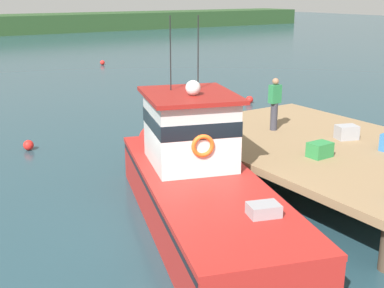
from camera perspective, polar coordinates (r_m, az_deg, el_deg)
ground_plane at (r=12.48m, az=-0.89°, el=-8.68°), size 200.00×200.00×0.00m
dock at (r=15.05m, az=14.71°, el=-0.39°), size 6.00×9.00×1.20m
main_fishing_boat at (r=12.29m, az=0.53°, el=-3.99°), size 4.89×9.88×4.80m
crate_stack_near_edge at (r=13.69m, az=14.09°, el=-0.62°), size 0.61×0.45×0.39m
crate_single_by_cleat at (r=15.57m, az=16.90°, el=1.27°), size 0.71×0.61×0.41m
deckhand_by_the_boat at (r=15.94m, az=9.21°, el=4.55°), size 0.36×0.22×1.63m
mooring_buoy_channel_marker at (r=18.77m, az=-17.81°, el=-0.12°), size 0.36×0.36×0.36m
mooring_buoy_inshore at (r=25.69m, az=6.44°, el=4.95°), size 0.37×0.37×0.37m
mooring_buoy_spare_mooring at (r=39.93m, az=-9.98°, el=8.95°), size 0.35×0.35×0.35m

